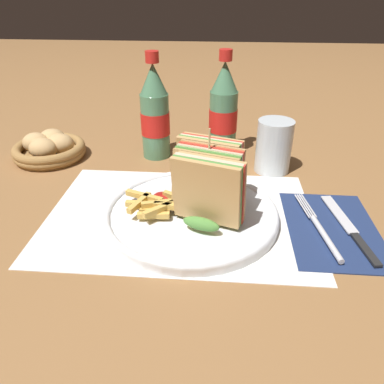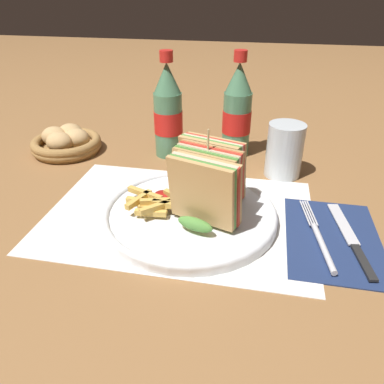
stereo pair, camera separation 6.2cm
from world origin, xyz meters
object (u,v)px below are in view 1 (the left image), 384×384
bread_basket (49,149)px  glass_near (273,149)px  club_sandwich (209,180)px  coke_bottle_near (155,114)px  fork (321,231)px  coke_bottle_far (223,111)px  plate_main (191,213)px  knife (349,228)px

bread_basket → glass_near: bearing=-2.8°
club_sandwich → bread_basket: 0.42m
coke_bottle_near → fork: bearing=-42.5°
fork → coke_bottle_far: coke_bottle_far is taller
plate_main → coke_bottle_far: 0.30m
bread_basket → plate_main: bearing=-33.2°
club_sandwich → knife: size_ratio=0.88×
plate_main → coke_bottle_far: (0.05, 0.28, 0.09)m
club_sandwich → coke_bottle_near: (-0.13, 0.24, 0.03)m
coke_bottle_near → coke_bottle_far: size_ratio=1.00×
fork → plate_main: bearing=162.8°
club_sandwich → plate_main: bearing=-166.2°
plate_main → bread_basket: (-0.33, 0.22, 0.01)m
club_sandwich → glass_near: bearing=56.3°
glass_near → bread_basket: size_ratio=0.69×
plate_main → fork: plate_main is taller
club_sandwich → glass_near: 0.23m
plate_main → coke_bottle_near: bearing=111.4°
plate_main → club_sandwich: size_ratio=1.72×
plate_main → coke_bottle_far: coke_bottle_far is taller
glass_near → coke_bottle_far: bearing=140.3°
plate_main → bread_basket: bearing=146.8°
plate_main → knife: bearing=-3.3°
plate_main → knife: 0.25m
knife → bread_basket: 0.63m
plate_main → coke_bottle_far: size_ratio=1.28×
knife → coke_bottle_far: bearing=115.8°
coke_bottle_far → bread_basket: bearing=-170.7°
glass_near → plate_main: bearing=-128.2°
knife → glass_near: bearing=106.8°
glass_near → coke_bottle_near: bearing=167.6°
fork → coke_bottle_near: bearing=128.4°
plate_main → coke_bottle_near: coke_bottle_near is taller
coke_bottle_near → glass_near: coke_bottle_near is taller
knife → coke_bottle_near: 0.45m
club_sandwich → knife: 0.24m
plate_main → glass_near: size_ratio=2.69×
plate_main → glass_near: glass_near is taller
plate_main → club_sandwich: (0.03, 0.01, 0.06)m
club_sandwich → bread_basket: size_ratio=1.07×
fork → knife: size_ratio=0.97×
knife → glass_near: glass_near is taller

